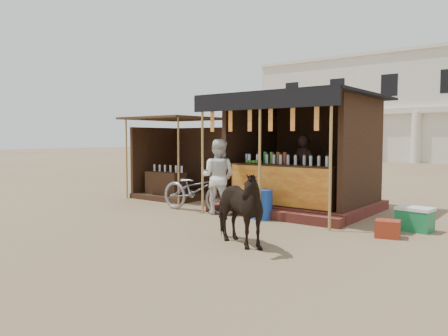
% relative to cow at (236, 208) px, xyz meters
% --- Properties ---
extents(ground, '(120.00, 120.00, 0.00)m').
position_rel_cow_xyz_m(ground, '(-1.84, 0.47, -0.63)').
color(ground, '#846B4C').
rests_on(ground, ground).
extents(main_stall, '(3.60, 3.61, 2.78)m').
position_rel_cow_xyz_m(main_stall, '(-0.84, 3.83, 0.40)').
color(main_stall, brown).
rests_on(main_stall, ground).
extents(secondary_stall, '(2.40, 2.40, 2.38)m').
position_rel_cow_xyz_m(secondary_stall, '(-5.01, 3.71, 0.22)').
color(secondary_stall, '#362213').
rests_on(secondary_stall, ground).
extents(cow, '(1.63, 1.16, 1.25)m').
position_rel_cow_xyz_m(cow, '(0.00, 0.00, 0.00)').
color(cow, black).
rests_on(cow, ground).
extents(motorbike, '(2.05, 0.77, 1.06)m').
position_rel_cow_xyz_m(motorbike, '(-2.74, 2.12, -0.09)').
color(motorbike, gray).
rests_on(motorbike, ground).
extents(bystander, '(1.02, 0.90, 1.76)m').
position_rel_cow_xyz_m(bystander, '(-2.12, 2.20, 0.25)').
color(bystander, white).
rests_on(bystander, ground).
extents(blue_barrel, '(0.46, 0.46, 0.65)m').
position_rel_cow_xyz_m(blue_barrel, '(-0.94, 2.27, -0.30)').
color(blue_barrel, '#1743AC').
rests_on(blue_barrel, ground).
extents(red_crate, '(0.49, 0.45, 0.31)m').
position_rel_cow_xyz_m(red_crate, '(1.82, 2.15, -0.47)').
color(red_crate, maroon).
rests_on(red_crate, ground).
extents(cooler, '(0.69, 0.51, 0.46)m').
position_rel_cow_xyz_m(cooler, '(2.06, 3.03, -0.39)').
color(cooler, '#1A753E').
rests_on(cooler, ground).
extents(background_building, '(26.00, 7.45, 8.18)m').
position_rel_cow_xyz_m(background_building, '(-3.84, 30.42, 3.35)').
color(background_building, silver).
rests_on(background_building, ground).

